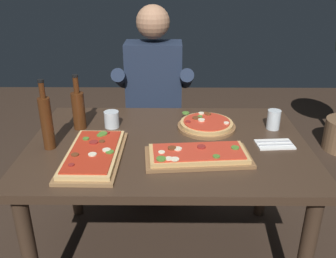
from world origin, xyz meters
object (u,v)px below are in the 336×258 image
object	(u,v)px
dining_table	(168,159)
pizza_round_far	(206,125)
oil_bottle_amber	(47,121)
tumbler_near_camera	(274,120)
pizza_rectangular_front	(198,155)
pizza_rectangular_left	(94,154)
wine_bottle_dark	(79,109)
diner_chair	(155,122)
seated_diner	(154,94)
tumbler_far_side	(112,119)

from	to	relation	value
dining_table	pizza_round_far	xyz separation A→B (m)	(0.21, 0.18, 0.12)
oil_bottle_amber	tumbler_near_camera	size ratio (longest dim) A/B	3.27
pizza_round_far	pizza_rectangular_front	bearing A→B (deg)	-101.38
pizza_rectangular_front	oil_bottle_amber	world-z (taller)	oil_bottle_amber
pizza_rectangular_left	pizza_round_far	bearing A→B (deg)	31.97
wine_bottle_dark	oil_bottle_amber	world-z (taller)	oil_bottle_amber
dining_table	tumbler_near_camera	size ratio (longest dim) A/B	13.20
pizza_rectangular_left	diner_chair	xyz separation A→B (m)	(0.24, 1.02, -0.27)
dining_table	pizza_rectangular_left	distance (m)	0.40
diner_chair	seated_diner	xyz separation A→B (m)	(0.00, -0.12, 0.26)
dining_table	tumbler_far_side	xyz separation A→B (m)	(-0.31, 0.19, 0.14)
dining_table	pizza_round_far	bearing A→B (deg)	40.16
pizza_round_far	wine_bottle_dark	bearing A→B (deg)	-179.49
pizza_rectangular_left	oil_bottle_amber	size ratio (longest dim) A/B	1.44
dining_table	diner_chair	distance (m)	0.88
dining_table	tumbler_far_side	world-z (taller)	tumbler_far_side
dining_table	pizza_round_far	world-z (taller)	pizza_round_far
pizza_rectangular_front	seated_diner	bearing A→B (deg)	104.90
dining_table	tumbler_near_camera	xyz separation A→B (m)	(0.57, 0.17, 0.15)
pizza_rectangular_left	tumbler_far_side	size ratio (longest dim) A/B	5.55
wine_bottle_dark	tumbler_far_side	distance (m)	0.19
oil_bottle_amber	seated_diner	size ratio (longest dim) A/B	0.26
diner_chair	wine_bottle_dark	bearing A→B (deg)	-118.94
pizza_rectangular_front	diner_chair	distance (m)	1.09
pizza_round_far	tumbler_near_camera	xyz separation A→B (m)	(0.36, -0.01, 0.03)
pizza_rectangular_front	pizza_round_far	distance (m)	0.36
wine_bottle_dark	dining_table	bearing A→B (deg)	-19.48
pizza_rectangular_front	pizza_round_far	world-z (taller)	same
pizza_round_far	tumbler_far_side	bearing A→B (deg)	178.76
dining_table	wine_bottle_dark	size ratio (longest dim) A/B	4.64
pizza_rectangular_left	tumbler_far_side	xyz separation A→B (m)	(0.03, 0.36, 0.03)
tumbler_near_camera	tumbler_far_side	distance (m)	0.88
diner_chair	seated_diner	distance (m)	0.28
dining_table	pizza_rectangular_front	size ratio (longest dim) A/B	2.78
tumbler_near_camera	pizza_round_far	bearing A→B (deg)	179.20
pizza_rectangular_left	oil_bottle_amber	xyz separation A→B (m)	(-0.23, 0.10, 0.12)
seated_diner	dining_table	bearing A→B (deg)	-82.01
pizza_round_far	seated_diner	bearing A→B (deg)	119.23
diner_chair	pizza_rectangular_front	bearing A→B (deg)	-76.77
wine_bottle_dark	seated_diner	xyz separation A→B (m)	(0.38, 0.57, -0.11)
diner_chair	dining_table	bearing A→B (deg)	-83.12
pizza_round_far	wine_bottle_dark	size ratio (longest dim) A/B	1.05
pizza_round_far	seated_diner	world-z (taller)	seated_diner
pizza_rectangular_left	pizza_round_far	world-z (taller)	same
tumbler_far_side	pizza_round_far	bearing A→B (deg)	-1.24
wine_bottle_dark	diner_chair	distance (m)	0.86
pizza_rectangular_left	pizza_round_far	size ratio (longest dim) A/B	1.57
wine_bottle_dark	diner_chair	xyz separation A→B (m)	(0.38, 0.69, -0.37)
dining_table	diner_chair	world-z (taller)	diner_chair
oil_bottle_amber	pizza_round_far	bearing A→B (deg)	17.27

